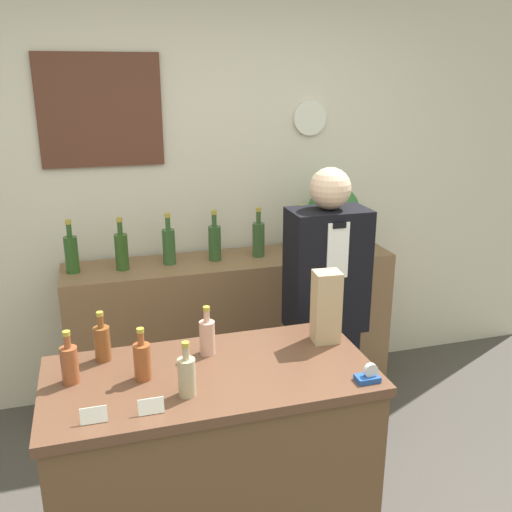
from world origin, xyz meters
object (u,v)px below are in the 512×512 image
at_px(potted_plant, 333,215).
at_px(paper_bag, 326,307).
at_px(shopkeeper, 325,318).
at_px(tape_dispenser, 368,376).

xyz_separation_m(potted_plant, paper_bag, (-0.54, -1.15, -0.10)).
bearing_deg(potted_plant, shopkeeper, -115.89).
distance_m(shopkeeper, paper_bag, 0.60).
xyz_separation_m(shopkeeper, tape_dispenser, (-0.18, -0.85, 0.15)).
xyz_separation_m(shopkeeper, potted_plant, (0.33, 0.67, 0.39)).
bearing_deg(paper_bag, potted_plant, 65.11).
relative_size(shopkeeper, paper_bag, 5.00).
bearing_deg(shopkeeper, tape_dispenser, -102.26).
height_order(shopkeeper, paper_bag, shopkeeper).
distance_m(shopkeeper, tape_dispenser, 0.88).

